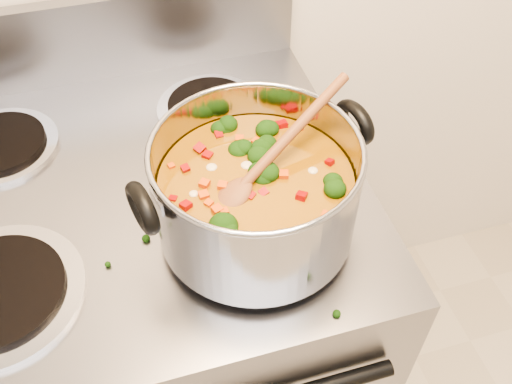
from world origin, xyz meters
TOP-DOWN VIEW (x-y plane):
  - electric_range at (0.04, 1.16)m, footprint 0.78×0.70m
  - stockpot at (0.22, 1.01)m, footprint 0.35×0.28m
  - wooden_spoon at (0.23, 1.02)m, footprint 0.24×0.15m
  - cooktop_crumbs at (0.25, 1.03)m, footprint 0.31×0.39m

SIDE VIEW (x-z plane):
  - electric_range at x=0.04m, z-range -0.07..1.01m
  - cooktop_crumbs at x=0.25m, z-range 0.92..0.93m
  - stockpot at x=0.22m, z-range 0.92..1.09m
  - wooden_spoon at x=0.23m, z-range 1.00..1.11m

